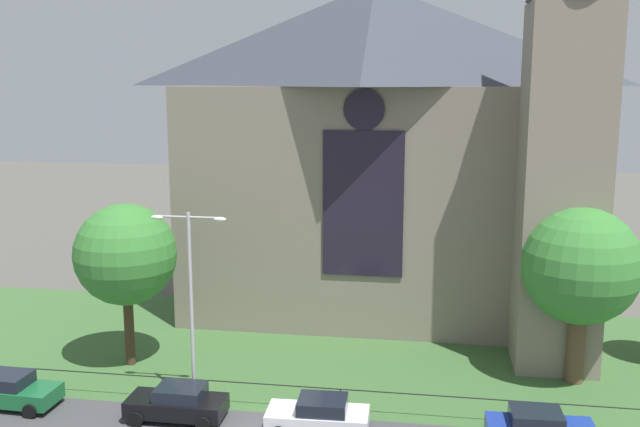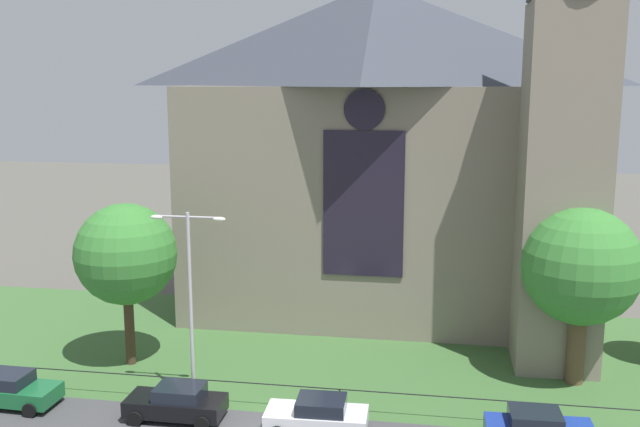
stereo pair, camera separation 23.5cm
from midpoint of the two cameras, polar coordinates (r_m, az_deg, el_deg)
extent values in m
plane|color=#56544C|center=(39.92, -1.06, -10.53)|extent=(160.00, 160.00, 0.00)
cube|color=#3D6633|center=(38.09, -1.61, -11.59)|extent=(120.00, 20.00, 0.01)
cube|color=gray|center=(45.16, 4.41, 1.16)|extent=(22.00, 12.00, 14.00)
pyramid|color=#383D47|center=(44.63, 4.59, 13.93)|extent=(22.00, 12.00, 6.00)
cube|color=black|center=(39.11, 3.64, 0.73)|extent=(4.40, 0.16, 8.00)
cylinder|color=black|center=(38.56, 3.73, 8.22)|extent=(2.20, 0.15, 2.20)
cube|color=gray|center=(37.30, 18.82, 1.73)|extent=(4.00, 4.00, 18.00)
cylinder|color=black|center=(32.23, 1.78, -13.76)|extent=(31.55, 0.05, 0.05)
cylinder|color=black|center=(37.73, -23.27, -11.82)|extent=(0.07, 0.07, 1.10)
cylinder|color=black|center=(34.30, -11.78, -13.43)|extent=(0.06, 0.07, 1.10)
cylinder|color=black|center=(32.46, 1.77, -14.64)|extent=(0.07, 0.07, 1.10)
cylinder|color=black|center=(32.49, 16.20, -15.06)|extent=(0.07, 0.07, 1.10)
cylinder|color=brown|center=(37.02, 19.79, -9.84)|extent=(0.85, 0.85, 3.71)
sphere|color=#387F33|center=(35.88, 20.19, -3.94)|extent=(5.54, 5.54, 5.54)
cylinder|color=#423021|center=(38.32, -14.69, -8.72)|extent=(0.50, 0.50, 3.88)
sphere|color=#387F33|center=(37.24, -14.97, -3.11)|extent=(5.10, 5.10, 5.10)
cylinder|color=#B2B2B7|center=(32.42, -9.99, -7.55)|extent=(0.16, 0.16, 8.76)
cylinder|color=#B2B2B7|center=(31.62, -11.43, -0.23)|extent=(1.40, 0.10, 0.10)
cylinder|color=#B2B2B7|center=(31.16, -9.02, -0.31)|extent=(1.40, 0.10, 0.10)
ellipsoid|color=white|center=(31.88, -12.60, -0.28)|extent=(0.57, 0.26, 0.20)
ellipsoid|color=white|center=(30.95, -7.79, -0.44)|extent=(0.57, 0.26, 0.20)
cube|color=#196033|center=(35.83, -23.09, -12.91)|extent=(4.25, 1.93, 0.70)
cube|color=black|center=(35.70, -23.43, -11.94)|extent=(2.05, 1.66, 0.55)
cylinder|color=black|center=(35.87, -20.24, -13.18)|extent=(0.65, 0.24, 0.64)
cylinder|color=black|center=(34.49, -21.83, -14.27)|extent=(0.65, 0.24, 0.64)
cube|color=black|center=(32.51, -11.15, -14.69)|extent=(4.21, 1.82, 0.70)
cube|color=black|center=(32.19, -10.85, -13.72)|extent=(2.01, 1.61, 0.55)
cylinder|color=black|center=(32.40, -14.23, -15.48)|extent=(0.64, 0.22, 0.64)
cylinder|color=black|center=(33.89, -13.00, -14.21)|extent=(0.64, 0.22, 0.64)
cylinder|color=black|center=(31.43, -9.10, -16.14)|extent=(0.64, 0.22, 0.64)
cylinder|color=black|center=(32.96, -8.10, -14.78)|extent=(0.64, 0.22, 0.64)
cube|color=silver|center=(30.84, -0.05, -15.94)|extent=(4.26, 1.93, 0.70)
cube|color=black|center=(30.54, 0.33, -14.91)|extent=(2.05, 1.66, 0.55)
cylinder|color=black|center=(31.97, -2.54, -15.52)|extent=(0.65, 0.24, 0.64)
cylinder|color=black|center=(31.63, 2.92, -15.82)|extent=(0.65, 0.24, 0.64)
cube|color=black|center=(30.72, 16.90, -15.24)|extent=(2.05, 1.67, 0.55)
cylinder|color=black|center=(31.74, 14.19, -16.06)|extent=(0.65, 0.24, 0.64)
camera|label=1|loc=(0.12, -89.81, 0.04)|focal=40.38mm
camera|label=2|loc=(0.12, 90.19, -0.04)|focal=40.38mm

